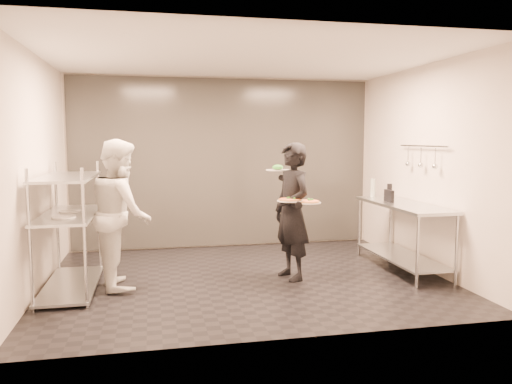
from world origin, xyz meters
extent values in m
cube|color=black|center=(0.00, 0.00, 0.00)|extent=(5.00, 4.00, 0.00)
cube|color=silver|center=(0.00, 0.00, 2.80)|extent=(5.00, 4.00, 0.00)
cube|color=beige|center=(0.00, 2.00, 1.40)|extent=(5.00, 0.00, 2.80)
cube|color=beige|center=(0.00, -2.00, 1.40)|extent=(5.00, 0.00, 2.80)
cube|color=beige|center=(-2.50, 0.00, 1.40)|extent=(0.00, 4.00, 2.80)
cube|color=beige|center=(2.50, 0.00, 1.40)|extent=(0.00, 4.00, 2.80)
cube|color=white|center=(0.00, 1.97, 1.40)|extent=(4.90, 0.04, 2.74)
cylinder|color=#AEB1B5|center=(-2.42, -0.77, 0.75)|extent=(0.04, 0.04, 1.50)
cylinder|color=#AEB1B5|center=(-2.42, 0.77, 0.75)|extent=(0.04, 0.04, 1.50)
cylinder|color=#AEB1B5|center=(-1.88, -0.77, 0.75)|extent=(0.04, 0.04, 1.50)
cylinder|color=#AEB1B5|center=(-1.88, 0.77, 0.75)|extent=(0.04, 0.04, 1.50)
cube|color=#B1B8BC|center=(-2.15, 0.00, 0.05)|extent=(0.60, 1.60, 0.03)
cube|color=#B1B8BC|center=(-2.15, 0.00, 0.90)|extent=(0.60, 1.60, 0.03)
cube|color=#B1B8BC|center=(-2.15, 0.00, 1.35)|extent=(0.60, 1.60, 0.03)
cylinder|color=silver|center=(-2.15, -0.35, 0.93)|extent=(0.26, 0.26, 0.01)
cylinder|color=silver|center=(-2.15, 0.10, 0.93)|extent=(0.26, 0.26, 0.01)
cylinder|color=#AEB1B5|center=(1.92, -0.86, 0.45)|extent=(0.04, 0.04, 0.90)
cylinder|color=#AEB1B5|center=(1.92, 0.86, 0.45)|extent=(0.04, 0.04, 0.90)
cylinder|color=#AEB1B5|center=(2.44, -0.86, 0.45)|extent=(0.04, 0.04, 0.90)
cylinder|color=#AEB1B5|center=(2.44, 0.86, 0.45)|extent=(0.04, 0.04, 0.90)
cube|color=#B1B8BC|center=(2.18, 0.00, 0.18)|extent=(0.57, 1.71, 0.03)
cube|color=#B1B8BC|center=(2.18, 0.00, 0.90)|extent=(0.60, 1.80, 0.04)
cylinder|color=#AEB1B5|center=(2.44, 0.00, 1.70)|extent=(0.02, 1.20, 0.02)
cylinder|color=#AEB1B5|center=(2.42, -0.35, 1.57)|extent=(0.01, 0.01, 0.22)
sphere|color=#AEB1B5|center=(2.42, -0.35, 1.44)|extent=(0.07, 0.07, 0.07)
cylinder|color=#AEB1B5|center=(2.42, 0.00, 1.57)|extent=(0.01, 0.01, 0.22)
sphere|color=#AEB1B5|center=(2.42, 0.00, 1.44)|extent=(0.07, 0.07, 0.07)
cylinder|color=#AEB1B5|center=(2.42, 0.35, 1.57)|extent=(0.01, 0.01, 0.22)
sphere|color=#AEB1B5|center=(2.42, 0.35, 1.44)|extent=(0.07, 0.07, 0.07)
imported|color=black|center=(0.57, -0.11, 0.88)|extent=(0.57, 0.73, 1.75)
imported|color=white|center=(-1.55, 0.00, 0.90)|extent=(0.82, 0.98, 1.80)
cylinder|color=silver|center=(0.49, -0.30, 1.04)|extent=(0.32, 0.32, 0.01)
cylinder|color=#A5703B|center=(0.49, -0.30, 1.05)|extent=(0.28, 0.28, 0.02)
cylinder|color=red|center=(0.49, -0.30, 1.06)|extent=(0.25, 0.25, 0.01)
sphere|color=#215E15|center=(0.49, -0.30, 1.07)|extent=(0.04, 0.04, 0.04)
cylinder|color=silver|center=(0.72, -0.36, 1.01)|extent=(0.29, 0.29, 0.01)
cylinder|color=#A5703B|center=(0.72, -0.36, 1.03)|extent=(0.26, 0.26, 0.02)
cylinder|color=red|center=(0.72, -0.36, 1.04)|extent=(0.23, 0.23, 0.01)
sphere|color=#215E15|center=(0.72, -0.36, 1.04)|extent=(0.04, 0.04, 0.04)
cylinder|color=silver|center=(0.45, 0.16, 1.39)|extent=(0.31, 0.31, 0.01)
ellipsoid|color=#185F17|center=(0.45, 0.16, 1.42)|extent=(0.13, 0.13, 0.07)
cube|color=black|center=(2.06, 0.19, 1.00)|extent=(0.06, 0.24, 0.17)
cylinder|color=gray|center=(2.10, 0.80, 1.06)|extent=(0.08, 0.08, 0.28)
cylinder|color=gray|center=(2.20, 0.46, 1.01)|extent=(0.05, 0.05, 0.18)
cylinder|color=black|center=(2.12, 0.30, 1.04)|extent=(0.07, 0.07, 0.24)
camera|label=1|loc=(-1.17, -6.18, 1.80)|focal=35.00mm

